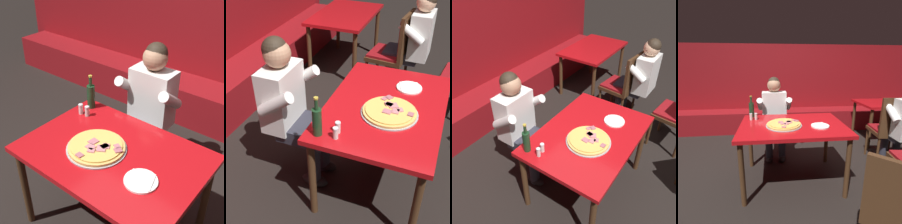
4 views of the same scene
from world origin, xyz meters
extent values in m
cube|color=maroon|center=(0.00, 1.86, 0.23)|extent=(6.46, 0.48, 0.46)
cylinder|color=#422816|center=(-0.56, -0.38, 0.36)|extent=(0.06, 0.06, 0.73)
cylinder|color=#422816|center=(-0.56, 0.38, 0.36)|extent=(0.06, 0.06, 0.73)
cylinder|color=#422816|center=(0.56, 0.38, 0.36)|extent=(0.06, 0.06, 0.73)
cube|color=#B20F14|center=(0.00, 0.00, 0.75)|extent=(1.24, 0.88, 0.04)
cylinder|color=#9E9EA3|center=(-0.11, -0.05, 0.77)|extent=(0.42, 0.42, 0.01)
cylinder|color=#DBA856|center=(-0.11, -0.05, 0.79)|extent=(0.40, 0.40, 0.02)
cylinder|color=#E0B251|center=(-0.11, -0.05, 0.80)|extent=(0.36, 0.36, 0.01)
cube|color=#C6757A|center=(-0.09, -0.12, 0.81)|extent=(0.06, 0.06, 0.01)
cube|color=#A85B66|center=(-0.12, -0.21, 0.81)|extent=(0.05, 0.04, 0.01)
cube|color=#B76670|center=(-0.14, -0.04, 0.81)|extent=(0.06, 0.07, 0.01)
cube|color=#B76670|center=(0.02, 0.02, 0.81)|extent=(0.06, 0.05, 0.01)
cube|color=#C6757A|center=(-0.04, -0.03, 0.81)|extent=(0.07, 0.07, 0.01)
cube|color=#A85B66|center=(-0.05, -0.03, 0.81)|extent=(0.06, 0.07, 0.01)
cube|color=#C6757A|center=(-0.05, -0.06, 0.81)|extent=(0.09, 0.09, 0.01)
cube|color=#A85B66|center=(0.05, -0.01, 0.81)|extent=(0.07, 0.07, 0.01)
cube|color=#C6757A|center=(-0.12, -0.10, 0.81)|extent=(0.06, 0.05, 0.01)
cylinder|color=white|center=(0.31, -0.12, 0.78)|extent=(0.21, 0.21, 0.01)
cube|color=white|center=(0.31, -0.12, 0.79)|extent=(0.19, 0.19, 0.01)
cylinder|color=#19381E|center=(-0.51, 0.34, 0.87)|extent=(0.07, 0.07, 0.20)
cylinder|color=#19381E|center=(-0.51, 0.34, 1.01)|extent=(0.03, 0.03, 0.08)
cylinder|color=#B29933|center=(-0.51, 0.34, 1.06)|extent=(0.03, 0.03, 0.01)
cylinder|color=silver|center=(-0.51, 0.21, 0.81)|extent=(0.04, 0.04, 0.07)
cylinder|color=#B23323|center=(-0.51, 0.21, 0.79)|extent=(0.03, 0.03, 0.04)
cylinder|color=silver|center=(-0.51, 0.21, 0.85)|extent=(0.04, 0.04, 0.01)
cylinder|color=silver|center=(-0.45, 0.22, 0.81)|extent=(0.04, 0.04, 0.07)
cylinder|color=#516B33|center=(-0.45, 0.22, 0.79)|extent=(0.03, 0.03, 0.04)
cylinder|color=silver|center=(-0.45, 0.22, 0.85)|extent=(0.04, 0.04, 0.01)
ellipsoid|color=black|center=(-0.30, 0.49, 0.04)|extent=(0.11, 0.24, 0.09)
ellipsoid|color=black|center=(-0.10, 0.49, 0.04)|extent=(0.11, 0.24, 0.09)
cylinder|color=#282833|center=(-0.30, 0.49, 0.23)|extent=(0.11, 0.11, 0.43)
cylinder|color=#282833|center=(-0.10, 0.49, 0.23)|extent=(0.11, 0.11, 0.43)
cube|color=#282833|center=(-0.20, 0.59, 0.51)|extent=(0.34, 0.40, 0.12)
cube|color=silver|center=(-0.20, 0.79, 0.78)|extent=(0.38, 0.22, 0.52)
cylinder|color=silver|center=(-0.42, 0.71, 0.86)|extent=(0.09, 0.30, 0.25)
cylinder|color=silver|center=(0.02, 0.71, 0.86)|extent=(0.09, 0.30, 0.25)
sphere|color=tan|center=(-0.20, 0.79, 1.15)|extent=(0.21, 0.21, 0.21)
sphere|color=#2D2319|center=(-0.20, 0.81, 1.18)|extent=(0.19, 0.19, 0.19)
camera|label=1|loc=(1.04, -1.29, 2.13)|focal=50.00mm
camera|label=2|loc=(-1.98, -0.38, 2.10)|focal=50.00mm
camera|label=3|loc=(-1.65, -0.85, 2.35)|focal=40.00mm
camera|label=4|loc=(-0.24, -1.97, 1.46)|focal=28.00mm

